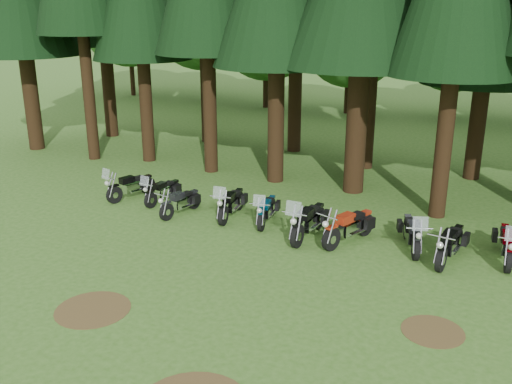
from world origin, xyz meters
TOP-DOWN VIEW (x-y plane):
  - ground at (0.00, 0.00)m, footprint 120.00×120.00m
  - decid_0 at (-22.10, 25.26)m, footprint 8.00×7.78m
  - decid_1 at (-15.99, 25.76)m, footprint 7.91×7.69m
  - decid_2 at (-10.43, 24.78)m, footprint 6.72×6.53m
  - decid_3 at (-4.71, 25.13)m, footprint 6.12×5.95m
  - decid_4 at (1.58, 26.32)m, footprint 5.93×5.76m
  - dirt_patch_0 at (-3.00, -2.00)m, footprint 1.80×1.80m
  - dirt_patch_1 at (4.50, 0.50)m, footprint 1.40×1.40m
  - motorcycle_0 at (-7.18, 5.04)m, footprint 0.90×2.15m
  - motorcycle_1 at (-5.84, 5.16)m, footprint 0.47×1.99m
  - motorcycle_2 at (-4.59, 4.40)m, footprint 0.46×1.99m
  - motorcycle_3 at (-2.88, 4.89)m, footprint 0.58×2.26m
  - motorcycle_4 at (-1.57, 4.91)m, footprint 0.62×2.08m
  - motorcycle_5 at (0.10, 4.34)m, footprint 0.47×2.47m
  - motorcycle_6 at (1.36, 4.51)m, footprint 0.99×2.27m
  - motorcycle_7 at (3.17, 4.84)m, footprint 1.03×2.21m
  - motorcycle_8 at (4.30, 4.48)m, footprint 0.47×2.30m
  - motorcycle_9 at (5.74, 5.15)m, footprint 0.58×2.31m

SIDE VIEW (x-z plane):
  - ground at x=0.00m, z-range 0.00..0.00m
  - dirt_patch_0 at x=-3.00m, z-range 0.00..0.01m
  - dirt_patch_1 at x=4.50m, z-range 0.00..0.01m
  - motorcycle_2 at x=-4.59m, z-range 0.01..0.82m
  - motorcycle_1 at x=-5.84m, z-range -0.21..1.04m
  - motorcycle_4 at x=-1.57m, z-range -0.22..1.09m
  - motorcycle_0 at x=-7.18m, z-range -0.23..1.14m
  - motorcycle_3 at x=-2.88m, z-range -0.24..1.18m
  - motorcycle_7 at x=3.17m, z-range -0.24..1.18m
  - motorcycle_8 at x=4.30m, z-range 0.01..0.95m
  - motorcycle_9 at x=5.74m, z-range -0.24..1.21m
  - motorcycle_6 at x=1.36m, z-range 0.01..0.98m
  - motorcycle_5 at x=0.10m, z-range -0.26..1.30m
  - decid_4 at x=1.58m, z-range 0.67..8.07m
  - decid_3 at x=-4.71m, z-range 0.69..8.34m
  - decid_2 at x=-10.43m, z-range 0.76..9.15m
  - decid_1 at x=-15.99m, z-range 0.89..10.77m
  - decid_0 at x=-22.10m, z-range 0.90..10.90m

